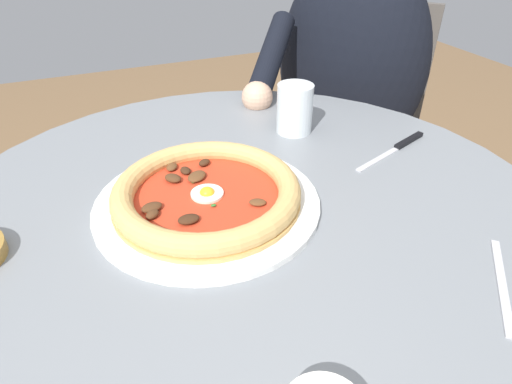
{
  "coord_description": "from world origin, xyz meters",
  "views": [
    {
      "loc": [
        -0.19,
        -0.49,
        1.1
      ],
      "look_at": [
        0.03,
        0.02,
        0.72
      ],
      "focal_mm": 30.36,
      "sensor_mm": 36.0,
      "label": 1
    }
  ],
  "objects": [
    {
      "name": "cafe_chair_diner",
      "position": [
        0.59,
        0.56,
        0.51
      ],
      "size": [
        0.6,
        0.6,
        0.86
      ],
      "color": "#504A45",
      "rests_on": "ground"
    },
    {
      "name": "pizza_on_plate",
      "position": [
        -0.05,
        0.02,
        0.73
      ],
      "size": [
        0.34,
        0.34,
        0.04
      ],
      "color": "white",
      "rests_on": "dining_table"
    },
    {
      "name": "water_glass",
      "position": [
        0.18,
        0.2,
        0.76
      ],
      "size": [
        0.07,
        0.07,
        0.1
      ],
      "color": "silver",
      "rests_on": "dining_table"
    },
    {
      "name": "fork_utensil",
      "position": [
        0.22,
        -0.27,
        0.72
      ],
      "size": [
        0.12,
        0.13,
        0.0
      ],
      "color": "#BCBCC1",
      "rests_on": "dining_table"
    },
    {
      "name": "steak_knife",
      "position": [
        0.34,
        0.06,
        0.72
      ],
      "size": [
        0.19,
        0.08,
        0.01
      ],
      "color": "silver",
      "rests_on": "dining_table"
    },
    {
      "name": "dining_table",
      "position": [
        0.0,
        0.0,
        0.59
      ],
      "size": [
        0.96,
        0.96,
        0.71
      ],
      "color": "gray",
      "rests_on": "ground"
    },
    {
      "name": "diner_person",
      "position": [
        0.48,
        0.46,
        0.54
      ],
      "size": [
        0.58,
        0.44,
        1.19
      ],
      "color": "#282833",
      "rests_on": "ground"
    }
  ]
}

